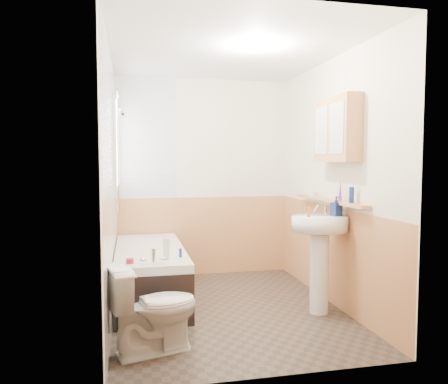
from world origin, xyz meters
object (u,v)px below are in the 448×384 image
at_px(bathtub, 150,272).
at_px(pine_shelf, 328,200).
at_px(toilet, 154,308).
at_px(sink, 320,244).
at_px(medicine_cabinet, 337,130).

height_order(bathtub, pine_shelf, pine_shelf).
bearing_deg(toilet, bathtub, -16.88).
height_order(toilet, sink, sink).
xyz_separation_m(bathtub, medicine_cabinet, (1.74, -0.75, 1.47)).
bearing_deg(medicine_cabinet, toilet, -162.06).
bearing_deg(medicine_cabinet, sink, -169.72).
bearing_deg(bathtub, toilet, -91.30).
relative_size(toilet, sink, 0.65).
xyz_separation_m(sink, medicine_cabinet, (0.17, 0.03, 1.09)).
xyz_separation_m(toilet, medicine_cabinet, (1.77, 0.57, 1.42)).
bearing_deg(bathtub, pine_shelf, -16.63).
xyz_separation_m(bathtub, sink, (1.57, -0.78, 0.38)).
distance_m(toilet, pine_shelf, 2.10).
bearing_deg(toilet, sink, -86.86).
xyz_separation_m(bathtub, pine_shelf, (1.77, -0.53, 0.78)).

